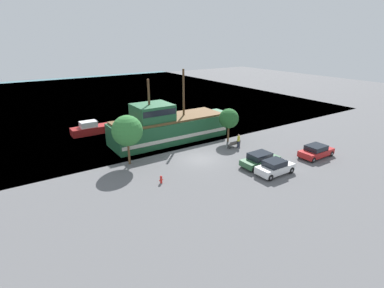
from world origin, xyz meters
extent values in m
plane|color=#5B5B5E|center=(0.00, 0.00, 0.00)|extent=(160.00, 160.00, 0.00)
plane|color=teal|center=(0.00, 44.00, 0.00)|extent=(80.00, 80.00, 0.00)
cube|color=#1E5633|center=(0.46, 7.90, 1.44)|extent=(15.62, 5.17, 2.88)
cube|color=silver|center=(0.46, 7.90, 1.01)|extent=(15.31, 5.25, 0.45)
cube|color=#1E5633|center=(8.87, 7.90, 1.87)|extent=(1.40, 2.85, 2.01)
cube|color=brown|center=(0.46, 7.90, 3.00)|extent=(15.00, 4.76, 0.25)
cube|color=#1E5633|center=(-1.88, 7.90, 4.15)|extent=(4.69, 4.14, 2.04)
cube|color=black|center=(-1.88, 7.90, 4.45)|extent=(4.45, 4.20, 0.74)
cylinder|color=#4C331E|center=(2.80, 7.90, 6.19)|extent=(0.28, 0.28, 6.12)
cylinder|color=#4C331E|center=(-2.27, 7.90, 5.73)|extent=(0.28, 0.28, 5.20)
cube|color=maroon|center=(-7.39, 16.51, 0.53)|extent=(5.73, 2.04, 1.05)
cube|color=silver|center=(-7.82, 16.51, 1.46)|extent=(2.29, 1.59, 0.82)
cube|color=black|center=(-7.13, 16.51, 1.46)|extent=(0.12, 1.42, 0.65)
cube|color=#2D5B38|center=(4.34, -5.09, 0.57)|extent=(4.43, 1.87, 0.61)
cube|color=black|center=(4.21, -5.09, 1.19)|extent=(2.31, 1.69, 0.64)
cylinder|color=black|center=(6.05, -5.94, 0.36)|extent=(0.72, 0.22, 0.72)
cylinder|color=gray|center=(6.05, -5.94, 0.36)|extent=(0.27, 0.25, 0.27)
cylinder|color=black|center=(6.05, -4.25, 0.36)|extent=(0.72, 0.22, 0.72)
cylinder|color=gray|center=(6.05, -4.25, 0.36)|extent=(0.27, 0.25, 0.27)
cylinder|color=black|center=(2.63, -5.94, 0.36)|extent=(0.72, 0.22, 0.72)
cylinder|color=gray|center=(2.63, -5.94, 0.36)|extent=(0.27, 0.25, 0.27)
cylinder|color=black|center=(2.63, -4.25, 0.36)|extent=(0.72, 0.22, 0.72)
cylinder|color=gray|center=(2.63, -4.25, 0.36)|extent=(0.27, 0.25, 0.27)
cube|color=#B21E1E|center=(11.58, -6.86, 0.57)|extent=(4.30, 1.92, 0.66)
cube|color=black|center=(11.45, -6.86, 1.18)|extent=(2.24, 1.73, 0.56)
cylinder|color=black|center=(13.28, -7.73, 0.32)|extent=(0.65, 0.22, 0.65)
cylinder|color=gray|center=(13.28, -7.73, 0.32)|extent=(0.25, 0.25, 0.25)
cylinder|color=black|center=(13.28, -5.99, 0.32)|extent=(0.65, 0.22, 0.65)
cylinder|color=gray|center=(13.28, -5.99, 0.32)|extent=(0.25, 0.25, 0.25)
cylinder|color=black|center=(9.88, -7.73, 0.32)|extent=(0.65, 0.22, 0.65)
cylinder|color=gray|center=(9.88, -7.73, 0.32)|extent=(0.25, 0.25, 0.25)
cylinder|color=black|center=(9.88, -5.99, 0.32)|extent=(0.65, 0.22, 0.65)
cylinder|color=gray|center=(9.88, -5.99, 0.32)|extent=(0.25, 0.25, 0.25)
cube|color=white|center=(4.08, -7.38, 0.62)|extent=(4.05, 1.80, 0.72)
cube|color=black|center=(3.95, -7.38, 1.25)|extent=(2.10, 1.62, 0.54)
cylinder|color=black|center=(5.62, -8.19, 0.34)|extent=(0.69, 0.22, 0.69)
cylinder|color=gray|center=(5.62, -8.19, 0.34)|extent=(0.26, 0.25, 0.26)
cylinder|color=black|center=(5.62, -6.57, 0.34)|extent=(0.69, 0.22, 0.69)
cylinder|color=gray|center=(5.62, -6.57, 0.34)|extent=(0.26, 0.25, 0.26)
cylinder|color=black|center=(2.53, -8.19, 0.34)|extent=(0.69, 0.22, 0.69)
cylinder|color=gray|center=(2.53, -8.19, 0.34)|extent=(0.26, 0.25, 0.26)
cylinder|color=black|center=(2.53, -6.57, 0.34)|extent=(0.69, 0.22, 0.69)
cylinder|color=gray|center=(2.53, -6.57, 0.34)|extent=(0.26, 0.25, 0.26)
cylinder|color=red|center=(-6.46, -2.75, 0.28)|extent=(0.22, 0.22, 0.56)
sphere|color=red|center=(-6.46, -2.75, 0.64)|extent=(0.25, 0.25, 0.25)
cylinder|color=red|center=(-6.62, -2.75, 0.31)|extent=(0.10, 0.09, 0.09)
cylinder|color=red|center=(-6.30, -2.75, 0.31)|extent=(0.10, 0.09, 0.09)
cube|color=#4C4742|center=(5.80, 0.84, 0.42)|extent=(1.76, 0.45, 0.05)
cube|color=#4C4742|center=(5.80, 0.64, 0.65)|extent=(1.76, 0.06, 0.40)
cube|color=#2D2D2D|center=(4.98, 0.84, 0.20)|extent=(0.12, 0.36, 0.40)
cube|color=#2D2D2D|center=(6.62, 0.84, 0.20)|extent=(0.12, 0.36, 0.40)
cylinder|color=#232838|center=(6.24, 0.51, 0.42)|extent=(0.27, 0.27, 0.84)
cylinder|color=gold|center=(6.24, 0.51, 1.16)|extent=(0.32, 0.32, 0.65)
sphere|color=tan|center=(6.24, 0.51, 1.60)|extent=(0.23, 0.23, 0.23)
cylinder|color=brown|center=(-7.19, 3.22, 1.20)|extent=(0.24, 0.24, 2.41)
sphere|color=#337A38|center=(-7.19, 3.22, 3.81)|extent=(3.31, 3.31, 3.31)
cylinder|color=brown|center=(6.64, 2.99, 1.03)|extent=(0.24, 0.24, 2.06)
sphere|color=#235B28|center=(6.64, 2.99, 3.15)|extent=(2.58, 2.58, 2.58)
camera|label=1|loc=(-18.20, -25.71, 13.21)|focal=28.00mm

